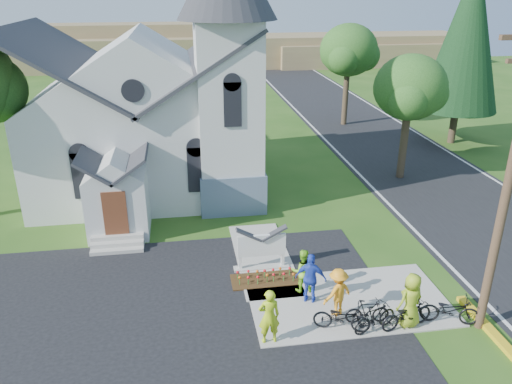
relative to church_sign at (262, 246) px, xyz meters
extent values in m
plane|color=#295117|center=(1.20, -3.20, -1.03)|extent=(120.00, 120.00, 0.00)
cube|color=black|center=(-5.80, -5.20, -1.02)|extent=(20.00, 16.00, 0.02)
cube|color=black|center=(11.20, 11.80, -1.02)|extent=(8.00, 90.00, 0.02)
cube|color=#ADA99C|center=(2.70, -2.70, -1.00)|extent=(7.00, 4.00, 0.05)
cube|color=silver|center=(-4.80, 9.80, 1.47)|extent=(11.00, 9.00, 5.00)
cube|color=slate|center=(-0.50, 6.50, -0.03)|extent=(3.20, 3.20, 2.00)
cube|color=silver|center=(-0.50, 6.50, 3.47)|extent=(3.00, 3.00, 9.00)
cube|color=silver|center=(-5.80, 4.10, 0.37)|extent=(2.60, 2.40, 2.80)
cube|color=brown|center=(-5.80, 2.87, 0.47)|extent=(1.00, 0.10, 2.00)
cube|color=#ADA99C|center=(0.00, 0.00, -0.98)|extent=(2.20, 0.40, 0.10)
cube|color=white|center=(-0.85, 0.00, -0.48)|extent=(0.12, 0.12, 1.00)
cube|color=white|center=(0.85, 0.00, -0.48)|extent=(0.12, 0.12, 1.00)
cube|color=white|center=(0.00, 0.00, 0.02)|extent=(1.90, 0.14, 0.90)
cube|color=#39230F|center=(0.00, -0.90, -0.99)|extent=(2.60, 1.10, 0.07)
cylinder|color=#422C21|center=(6.50, -4.70, 3.97)|extent=(0.28, 0.28, 10.00)
cylinder|color=#3C2E20|center=(9.70, 8.80, 1.00)|extent=(0.44, 0.44, 4.05)
ellipsoid|color=#24511B|center=(9.70, 8.80, 4.22)|extent=(4.00, 4.00, 3.60)
cylinder|color=#3C2E20|center=(10.20, 20.80, 1.22)|extent=(0.44, 0.44, 4.50)
ellipsoid|color=#24511B|center=(10.20, 20.80, 4.79)|extent=(4.40, 4.40, 3.96)
cylinder|color=#3C2E20|center=(16.20, 14.80, 0.17)|extent=(0.50, 0.50, 2.40)
cone|color=black|center=(16.20, 14.80, 6.37)|extent=(5.20, 5.20, 10.00)
cube|color=olive|center=(7.20, 52.80, 0.97)|extent=(60.00, 8.00, 4.00)
cube|color=olive|center=(-8.80, 54.80, 1.77)|extent=(30.00, 6.00, 5.60)
cube|color=olive|center=(23.20, 50.80, 0.47)|extent=(25.00, 6.00, 3.00)
imported|color=#BADE1A|center=(-0.50, -4.40, -0.03)|extent=(0.71, 0.48, 1.89)
imported|color=black|center=(1.92, -4.21, -0.49)|extent=(1.95, 1.24, 0.97)
imported|color=#8ADE29|center=(1.19, -1.79, -0.14)|extent=(0.84, 0.67, 1.67)
imported|color=black|center=(2.88, -3.98, -0.53)|extent=(1.51, 0.54, 0.89)
imported|color=blue|center=(1.33, -2.49, -0.04)|extent=(1.19, 0.85, 1.87)
imported|color=black|center=(4.06, -4.40, -0.48)|extent=(2.00, 1.07, 1.00)
imported|color=orange|center=(2.03, -3.37, -0.11)|extent=(1.28, 1.04, 1.73)
imported|color=black|center=(2.98, -4.40, -0.48)|extent=(1.72, 1.01, 1.00)
imported|color=#97B221|center=(4.19, -4.29, -0.02)|extent=(1.07, 0.84, 1.91)
imported|color=black|center=(5.56, -4.40, -0.48)|extent=(2.01, 1.23, 1.00)
camera|label=1|loc=(-2.86, -16.90, 9.44)|focal=35.00mm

